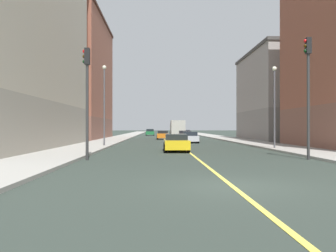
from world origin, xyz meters
TOP-DOWN VIEW (x-y plane):
  - ground_plane at (0.00, 0.00)m, footprint 400.00×400.00m
  - sidewalk_left at (8.52, 49.00)m, footprint 3.93×168.00m
  - sidewalk_right at (-8.52, 49.00)m, footprint 3.93×168.00m
  - lane_center_stripe at (0.00, 49.00)m, footprint 0.16×154.00m
  - building_left_mid at (16.44, 39.07)m, footprint 12.22×17.39m
  - building_right_midblock at (-16.44, 45.08)m, footprint 12.22×21.64m
  - traffic_light_left_near at (6.14, 9.02)m, footprint 0.40×0.32m
  - traffic_light_right_near at (-6.17, 9.02)m, footprint 0.40×0.32m
  - street_lamp_left_near at (7.15, 18.03)m, footprint 0.36×0.36m
  - street_lamp_right_near at (-7.15, 22.42)m, footprint 0.36×0.36m
  - car_orange at (-1.50, 44.14)m, footprint 1.80×4.03m
  - car_red at (1.35, 37.52)m, footprint 1.91×4.62m
  - car_white at (3.71, 65.37)m, footprint 1.82×4.06m
  - car_green at (-3.91, 69.24)m, footprint 1.94×4.34m
  - car_silver at (1.50, 31.30)m, footprint 2.07×4.05m
  - car_yellow at (-0.88, 16.24)m, footprint 1.84×4.51m
  - box_truck at (1.21, 52.83)m, footprint 2.45×7.23m

SIDE VIEW (x-z plane):
  - ground_plane at x=0.00m, z-range 0.00..0.00m
  - lane_center_stripe at x=0.00m, z-range 0.00..0.01m
  - sidewalk_left at x=8.52m, z-range 0.00..0.15m
  - sidewalk_right at x=-8.52m, z-range 0.00..0.15m
  - car_white at x=3.71m, z-range -0.02..1.23m
  - car_silver at x=1.50m, z-range -0.02..1.28m
  - car_orange at x=-1.50m, z-range -0.02..1.29m
  - car_yellow at x=-0.88m, z-range 0.00..1.30m
  - car_red at x=1.35m, z-range -0.02..1.34m
  - car_green at x=-3.91m, z-range -0.02..1.40m
  - box_truck at x=1.21m, z-range 0.10..3.09m
  - traffic_light_right_near at x=-6.17m, z-range 0.90..7.06m
  - street_lamp_left_near at x=7.15m, z-range 0.89..7.46m
  - traffic_light_left_near at x=6.14m, z-range 0.94..7.77m
  - street_lamp_right_near at x=-7.15m, z-range 0.91..8.24m
  - building_left_mid at x=16.44m, z-range 0.01..12.29m
  - building_right_midblock at x=-16.44m, z-range 0.01..18.43m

